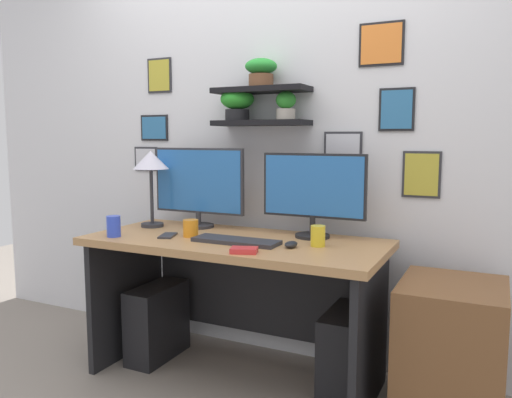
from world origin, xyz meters
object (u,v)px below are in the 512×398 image
Objects in this scene: drawer_cabinet at (450,354)px; desk_lamp at (151,166)px; pen_cup at (318,236)px; computer_tower_right at (345,353)px; desk at (239,277)px; computer_tower_left at (157,322)px; keyboard at (236,241)px; cell_phone at (168,236)px; scissors_tray at (244,250)px; water_cup at (114,226)px; monitor_right at (313,191)px; computer_mouse at (291,244)px; coffee_mug at (191,228)px; monitor_left at (199,185)px.

desk_lamp is at bearing 177.86° from drawer_cabinet.
computer_tower_right is at bearing 26.02° from pen_cup.
desk reaches higher than computer_tower_left.
cell_phone is (-0.40, -0.01, -0.01)m from keyboard.
scissors_tray is at bearing -58.81° from desk.
computer_tower_right is at bearing -7.89° from cell_phone.
water_cup is 0.26× the size of computer_tower_left.
cell_phone is (-0.69, -0.32, -0.24)m from monitor_right.
cell_phone is at bearing -155.99° from desk.
computer_tower_right is (1.17, -0.03, -0.89)m from desk_lamp.
drawer_cabinet is 1.50× the size of computer_tower_right.
water_cup is (-0.60, -0.28, 0.27)m from desk.
desk_lamp is (-0.94, 0.17, 0.34)m from computer_mouse.
scissors_tray reaches higher than cell_phone.
desk_lamp reaches higher than computer_mouse.
cell_phone is 1.56× the size of coffee_mug.
desk_lamp is at bearing 178.75° from computer_tower_right.
monitor_right is at bearing -0.01° from monitor_left.
cell_phone is 0.13m from coffee_mug.
coffee_mug is at bearing 178.30° from computer_mouse.
monitor_right is at bearing 115.60° from pen_cup.
monitor_right is 0.80m from cell_phone.
desk_lamp is (-0.66, 0.19, 0.35)m from keyboard.
computer_mouse reaches higher than cell_phone.
coffee_mug is at bearing -66.50° from monitor_left.
pen_cup is (0.68, 0.07, 0.01)m from coffee_mug.
desk_lamp is 0.48m from cell_phone.
monitor_right is 0.55m from scissors_tray.
scissors_tray is (0.13, -0.17, 0.00)m from keyboard.
keyboard is 0.40m from cell_phone.
computer_tower_left is at bearing 173.82° from computer_mouse.
desk is at bearing 160.70° from computer_mouse.
desk is at bearing 175.38° from pen_cup.
computer_mouse reaches higher than scissors_tray.
desk is at bearing 121.19° from scissors_tray.
scissors_tray is 0.75m from computer_tower_right.
desk_lamp reaches higher than pen_cup.
computer_mouse is 0.14m from pen_cup.
pen_cup is at bearing -4.87° from desk_lamp.
desk_lamp reaches higher than coffee_mug.
computer_tower_right is (0.92, -0.14, -0.78)m from monitor_left.
keyboard is 0.40m from pen_cup.
computer_mouse is 0.75× the size of scissors_tray.
keyboard is 0.22m from scissors_tray.
desk is 0.60m from monitor_right.
computer_tower_left is at bearing 73.75° from water_cup.
computer_tower_right is at bearing 2.72° from desk.
cell_phone is (0.26, -0.21, -0.35)m from desk_lamp.
monitor_left reaches higher than desk.
coffee_mug reaches higher than computer_tower_right.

